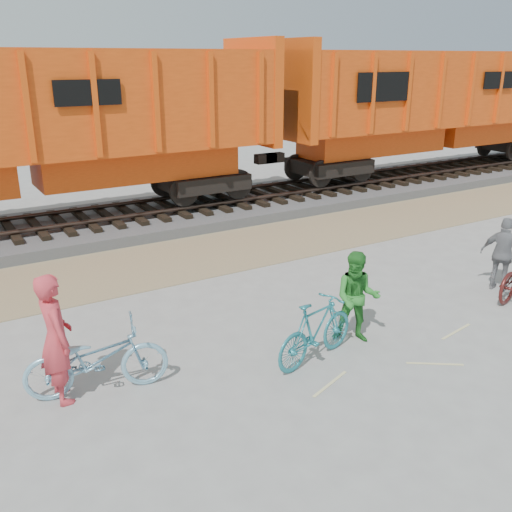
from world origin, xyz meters
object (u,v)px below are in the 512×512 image
at_px(person_woman, 503,254).
at_px(person_man, 357,297).
at_px(bicycle_teal, 316,330).
at_px(hopper_car_center, 18,126).
at_px(person_solo, 56,338).
at_px(hopper_car_right, 436,102).
at_px(bicycle_blue, 97,359).

bearing_deg(person_woman, person_man, 69.84).
relative_size(person_man, person_woman, 1.02).
relative_size(bicycle_teal, person_man, 1.10).
xyz_separation_m(hopper_car_center, person_solo, (-1.14, -8.10, -2.05)).
bearing_deg(hopper_car_right, person_man, -142.01).
height_order(bicycle_blue, person_woman, person_woman).
xyz_separation_m(bicycle_teal, person_woman, (5.10, 0.38, 0.25)).
bearing_deg(person_man, person_woman, 42.44).
height_order(hopper_car_right, person_solo, hopper_car_right).
xyz_separation_m(hopper_car_right, person_solo, (-16.14, -8.10, -2.05)).
height_order(hopper_car_center, person_solo, hopper_car_center).
distance_m(hopper_car_right, bicycle_blue, 17.83).
height_order(hopper_car_right, bicycle_blue, hopper_car_right).
distance_m(person_solo, person_woman, 8.87).
bearing_deg(person_solo, hopper_car_right, -66.76).
height_order(bicycle_blue, person_man, person_man).
height_order(person_man, person_woman, person_man).
relative_size(hopper_car_center, person_woman, 8.97).
bearing_deg(bicycle_teal, person_man, -92.30).
bearing_deg(person_man, bicycle_teal, -128.81).
distance_m(hopper_car_right, bicycle_teal, 15.57).
relative_size(hopper_car_right, bicycle_blue, 6.86).
relative_size(bicycle_blue, person_man, 1.27).
bearing_deg(hopper_car_center, person_solo, -98.03).
xyz_separation_m(hopper_car_right, person_man, (-11.39, -8.90, -2.21)).
bearing_deg(bicycle_teal, person_woman, -99.31).
bearing_deg(hopper_car_right, person_solo, -153.35).
bearing_deg(person_man, bicycle_blue, -149.39).
distance_m(bicycle_teal, person_solo, 3.91).
distance_m(bicycle_blue, bicycle_teal, 3.37).
relative_size(person_solo, person_woman, 1.22).
bearing_deg(person_solo, bicycle_blue, -104.72).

